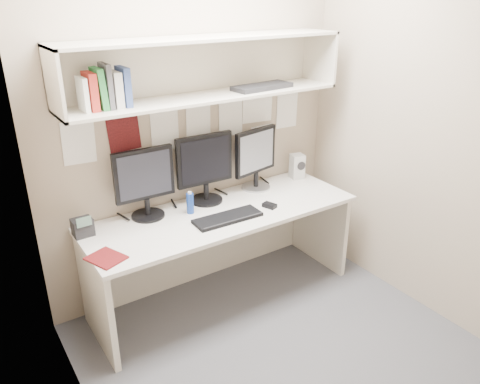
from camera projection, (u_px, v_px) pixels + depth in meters
floor at (274, 342)px, 3.17m from camera, size 2.40×2.00×0.01m
wall_back at (196, 123)px, 3.42m from camera, size 2.40×0.02×2.60m
wall_front at (434, 231)px, 1.89m from camera, size 2.40×0.02×2.60m
wall_left at (64, 213)px, 2.04m from camera, size 0.02×2.00×2.60m
wall_right at (416, 130)px, 3.26m from camera, size 0.02×2.00×2.60m
desk at (223, 254)px, 3.52m from camera, size 2.00×0.70×0.73m
overhead_hutch at (203, 67)px, 3.14m from camera, size 2.00×0.38×0.40m
pinned_papers at (196, 130)px, 3.43m from camera, size 1.92×0.01×0.48m
monitor_left at (145, 181)px, 3.19m from camera, size 0.43×0.23×0.49m
monitor_center at (205, 166)px, 3.43m from camera, size 0.44×0.24×0.52m
monitor_right at (256, 157)px, 3.67m from camera, size 0.42×0.23×0.49m
keyboard at (228, 218)px, 3.24m from camera, size 0.49×0.19×0.02m
mouse at (269, 205)px, 3.42m from camera, size 0.09×0.11×0.03m
speaker at (297, 166)px, 3.93m from camera, size 0.13×0.13×0.21m
blue_bottle at (190, 203)px, 3.31m from camera, size 0.05×0.05×0.16m
maroon_notebook at (106, 258)px, 2.77m from camera, size 0.24×0.26×0.01m
desk_phone at (83, 227)px, 3.02m from camera, size 0.13×0.12×0.15m
book_stack at (105, 89)px, 2.77m from camera, size 0.28×0.16×0.26m
hutch_tray at (262, 87)px, 3.36m from camera, size 0.47×0.21×0.03m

